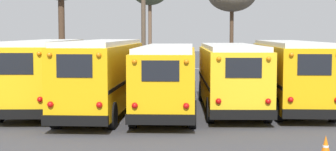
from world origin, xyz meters
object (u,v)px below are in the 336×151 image
object	(u,v)px
school_bus_2	(168,76)
school_bus_3	(230,75)
school_bus_0	(46,72)
traffic_cone	(326,148)
utility_pole	(143,26)
school_bus_1	(103,74)
school_bus_4	(289,72)

from	to	relation	value
school_bus_2	school_bus_3	bearing A→B (deg)	9.98
school_bus_0	traffic_cone	distance (m)	14.35
school_bus_2	school_bus_3	distance (m)	2.94
school_bus_2	traffic_cone	bearing A→B (deg)	-62.50
school_bus_0	utility_pole	size ratio (longest dim) A/B	1.30
school_bus_3	utility_pole	xyz separation A→B (m)	(-4.87, 13.12, 2.43)
school_bus_1	school_bus_2	xyz separation A→B (m)	(2.90, 0.24, -0.11)
utility_pole	traffic_cone	size ratio (longest dim) A/B	11.28
traffic_cone	utility_pole	bearing A→B (deg)	106.33
school_bus_2	school_bus_4	xyz separation A→B (m)	(5.79, 1.30, 0.08)
school_bus_1	school_bus_4	xyz separation A→B (m)	(8.69, 1.55, -0.04)
school_bus_0	school_bus_4	distance (m)	11.59
school_bus_4	school_bus_0	bearing A→B (deg)	-178.02
school_bus_1	school_bus_3	bearing A→B (deg)	7.40
school_bus_3	school_bus_0	bearing A→B (deg)	177.40
school_bus_1	school_bus_3	world-z (taller)	school_bus_1
school_bus_1	school_bus_4	distance (m)	8.82
school_bus_0	school_bus_2	world-z (taller)	school_bus_0
school_bus_1	utility_pole	bearing A→B (deg)	86.20
school_bus_3	school_bus_4	xyz separation A→B (m)	(2.89, 0.79, 0.06)
school_bus_1	traffic_cone	world-z (taller)	school_bus_1
school_bus_2	school_bus_4	size ratio (longest dim) A/B	1.04
school_bus_0	traffic_cone	size ratio (longest dim) A/B	14.69
school_bus_3	traffic_cone	distance (m)	9.63
traffic_cone	school_bus_4	bearing A→B (deg)	83.42
school_bus_0	school_bus_1	size ratio (longest dim) A/B	0.95
school_bus_4	school_bus_3	bearing A→B (deg)	-164.68
school_bus_1	school_bus_3	xyz separation A→B (m)	(5.79, 0.75, -0.10)
traffic_cone	school_bus_1	bearing A→B (deg)	131.05
school_bus_0	traffic_cone	bearing A→B (deg)	-43.20
school_bus_0	school_bus_1	distance (m)	3.11
school_bus_0	utility_pole	world-z (taller)	utility_pole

